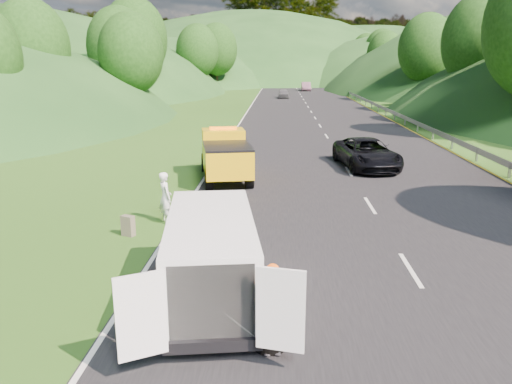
{
  "coord_description": "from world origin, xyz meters",
  "views": [
    {
      "loc": [
        -0.47,
        -14.21,
        5.28
      ],
      "look_at": [
        -1.16,
        0.92,
        1.3
      ],
      "focal_mm": 35.0,
      "sensor_mm": 36.0,
      "label": 1
    }
  ],
  "objects_px": {
    "woman": "(167,223)",
    "child": "(214,236)",
    "worker": "(272,355)",
    "suitcase": "(128,226)",
    "white_van": "(211,254)",
    "tow_truck": "(225,155)",
    "spare_tire": "(270,348)",
    "passing_suv": "(366,168)"
  },
  "relations": [
    {
      "from": "woman",
      "to": "child",
      "type": "bearing_deg",
      "value": -156.54
    },
    {
      "from": "worker",
      "to": "suitcase",
      "type": "distance_m",
      "value": 7.83
    },
    {
      "from": "white_van",
      "to": "suitcase",
      "type": "relative_size",
      "value": 9.21
    },
    {
      "from": "tow_truck",
      "to": "child",
      "type": "bearing_deg",
      "value": -97.53
    },
    {
      "from": "child",
      "to": "spare_tire",
      "type": "xyz_separation_m",
      "value": [
        1.86,
        -6.21,
        0.0
      ]
    },
    {
      "from": "suitcase",
      "to": "worker",
      "type": "bearing_deg",
      "value": -54.2
    },
    {
      "from": "worker",
      "to": "spare_tire",
      "type": "height_order",
      "value": "worker"
    },
    {
      "from": "tow_truck",
      "to": "worker",
      "type": "relative_size",
      "value": 3.29
    },
    {
      "from": "tow_truck",
      "to": "child",
      "type": "xyz_separation_m",
      "value": [
        0.45,
        -7.77,
        -1.12
      ]
    },
    {
      "from": "woman",
      "to": "spare_tire",
      "type": "xyz_separation_m",
      "value": [
        3.63,
        -7.47,
        0.0
      ]
    },
    {
      "from": "worker",
      "to": "suitcase",
      "type": "xyz_separation_m",
      "value": [
        -4.57,
        6.34,
        0.32
      ]
    },
    {
      "from": "worker",
      "to": "tow_truck",
      "type": "bearing_deg",
      "value": 92.83
    },
    {
      "from": "worker",
      "to": "white_van",
      "type": "bearing_deg",
      "value": 116.82
    },
    {
      "from": "spare_tire",
      "to": "woman",
      "type": "bearing_deg",
      "value": 115.94
    },
    {
      "from": "spare_tire",
      "to": "passing_suv",
      "type": "height_order",
      "value": "passing_suv"
    },
    {
      "from": "white_van",
      "to": "spare_tire",
      "type": "bearing_deg",
      "value": -62.34
    },
    {
      "from": "tow_truck",
      "to": "white_van",
      "type": "distance_m",
      "value": 12.14
    },
    {
      "from": "spare_tire",
      "to": "white_van",
      "type": "bearing_deg",
      "value": 125.49
    },
    {
      "from": "worker",
      "to": "suitcase",
      "type": "relative_size",
      "value": 2.63
    },
    {
      "from": "tow_truck",
      "to": "passing_suv",
      "type": "xyz_separation_m",
      "value": [
        6.9,
        2.79,
        -1.12
      ]
    },
    {
      "from": "suitcase",
      "to": "spare_tire",
      "type": "relative_size",
      "value": 1.06
    },
    {
      "from": "spare_tire",
      "to": "child",
      "type": "bearing_deg",
      "value": 106.64
    },
    {
      "from": "suitcase",
      "to": "passing_suv",
      "type": "distance_m",
      "value": 14.03
    },
    {
      "from": "tow_truck",
      "to": "suitcase",
      "type": "xyz_separation_m",
      "value": [
        -2.21,
        -7.87,
        -0.8
      ]
    },
    {
      "from": "tow_truck",
      "to": "worker",
      "type": "xyz_separation_m",
      "value": [
        2.36,
        -14.21,
        -1.12
      ]
    },
    {
      "from": "white_van",
      "to": "worker",
      "type": "distance_m",
      "value": 2.78
    },
    {
      "from": "white_van",
      "to": "spare_tire",
      "type": "xyz_separation_m",
      "value": [
        1.34,
        -1.89,
        -1.15
      ]
    },
    {
      "from": "passing_suv",
      "to": "worker",
      "type": "bearing_deg",
      "value": -113.06
    },
    {
      "from": "white_van",
      "to": "passing_suv",
      "type": "xyz_separation_m",
      "value": [
        5.94,
        14.89,
        -1.15
      ]
    },
    {
      "from": "worker",
      "to": "suitcase",
      "type": "bearing_deg",
      "value": 119.2
    },
    {
      "from": "woman",
      "to": "child",
      "type": "height_order",
      "value": "woman"
    },
    {
      "from": "spare_tire",
      "to": "passing_suv",
      "type": "distance_m",
      "value": 17.4
    },
    {
      "from": "worker",
      "to": "passing_suv",
      "type": "relative_size",
      "value": 0.32
    },
    {
      "from": "woman",
      "to": "passing_suv",
      "type": "height_order",
      "value": "woman"
    },
    {
      "from": "passing_suv",
      "to": "spare_tire",
      "type": "bearing_deg",
      "value": -113.41
    },
    {
      "from": "tow_truck",
      "to": "white_van",
      "type": "xyz_separation_m",
      "value": [
        0.97,
        -12.1,
        0.02
      ]
    },
    {
      "from": "child",
      "to": "tow_truck",
      "type": "bearing_deg",
      "value": 146.3
    },
    {
      "from": "white_van",
      "to": "child",
      "type": "relative_size",
      "value": 5.79
    },
    {
      "from": "worker",
      "to": "passing_suv",
      "type": "bearing_deg",
      "value": 68.44
    },
    {
      "from": "white_van",
      "to": "worker",
      "type": "xyz_separation_m",
      "value": [
        1.39,
        -2.11,
        -1.15
      ]
    },
    {
      "from": "child",
      "to": "passing_suv",
      "type": "xyz_separation_m",
      "value": [
        6.45,
        10.57,
        0.0
      ]
    },
    {
      "from": "tow_truck",
      "to": "suitcase",
      "type": "relative_size",
      "value": 8.64
    }
  ]
}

